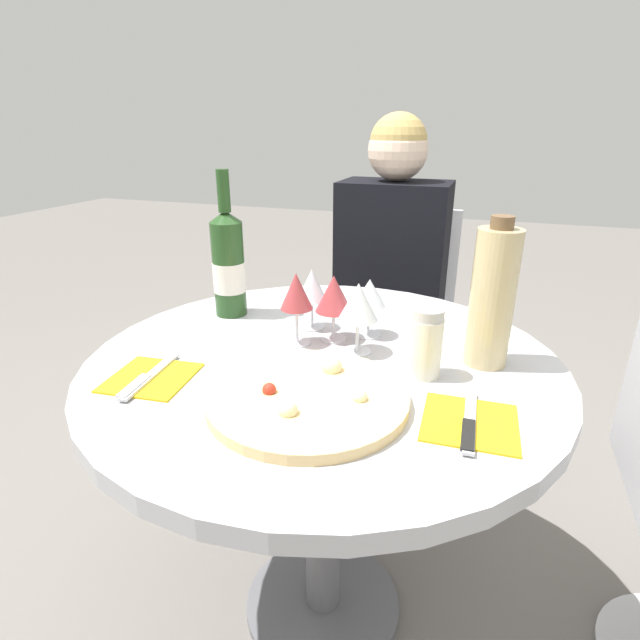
{
  "coord_description": "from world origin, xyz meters",
  "views": [
    {
      "loc": [
        0.31,
        -0.89,
        1.18
      ],
      "look_at": [
        0.01,
        -0.05,
        0.83
      ],
      "focal_mm": 28.0,
      "sensor_mm": 36.0,
      "label": 1
    }
  ],
  "objects_px": {
    "pizza_large": "(308,397)",
    "seated_diner": "(385,315)",
    "dining_table": "(323,405)",
    "chair_behind_diner": "(391,328)",
    "tall_carafe": "(492,297)",
    "wine_bottle": "(228,264)"
  },
  "relations": [
    {
      "from": "seated_diner",
      "to": "pizza_large",
      "type": "relative_size",
      "value": 3.46
    },
    {
      "from": "dining_table",
      "to": "pizza_large",
      "type": "distance_m",
      "value": 0.23
    },
    {
      "from": "dining_table",
      "to": "chair_behind_diner",
      "type": "bearing_deg",
      "value": 91.63
    },
    {
      "from": "chair_behind_diner",
      "to": "dining_table",
      "type": "bearing_deg",
      "value": 91.63
    },
    {
      "from": "tall_carafe",
      "to": "wine_bottle",
      "type": "bearing_deg",
      "value": 172.8
    },
    {
      "from": "pizza_large",
      "to": "chair_behind_diner",
      "type": "bearing_deg",
      "value": 93.23
    },
    {
      "from": "pizza_large",
      "to": "seated_diner",
      "type": "bearing_deg",
      "value": 93.75
    },
    {
      "from": "pizza_large",
      "to": "wine_bottle",
      "type": "xyz_separation_m",
      "value": [
        -0.34,
        0.34,
        0.12
      ]
    },
    {
      "from": "dining_table",
      "to": "wine_bottle",
      "type": "relative_size",
      "value": 2.75
    },
    {
      "from": "dining_table",
      "to": "tall_carafe",
      "type": "height_order",
      "value": "tall_carafe"
    },
    {
      "from": "dining_table",
      "to": "seated_diner",
      "type": "distance_m",
      "value": 0.74
    },
    {
      "from": "seated_diner",
      "to": "pizza_large",
      "type": "distance_m",
      "value": 0.94
    },
    {
      "from": "chair_behind_diner",
      "to": "seated_diner",
      "type": "xyz_separation_m",
      "value": [
        -0.0,
        -0.15,
        0.11
      ]
    },
    {
      "from": "tall_carafe",
      "to": "dining_table",
      "type": "bearing_deg",
      "value": -165.76
    },
    {
      "from": "wine_bottle",
      "to": "tall_carafe",
      "type": "relative_size",
      "value": 1.2
    },
    {
      "from": "wine_bottle",
      "to": "tall_carafe",
      "type": "xyz_separation_m",
      "value": [
        0.62,
        -0.08,
        0.01
      ]
    },
    {
      "from": "dining_table",
      "to": "pizza_large",
      "type": "height_order",
      "value": "pizza_large"
    },
    {
      "from": "chair_behind_diner",
      "to": "wine_bottle",
      "type": "relative_size",
      "value": 2.48
    },
    {
      "from": "pizza_large",
      "to": "tall_carafe",
      "type": "xyz_separation_m",
      "value": [
        0.28,
        0.27,
        0.13
      ]
    },
    {
      "from": "seated_diner",
      "to": "wine_bottle",
      "type": "bearing_deg",
      "value": 64.35
    },
    {
      "from": "dining_table",
      "to": "wine_bottle",
      "type": "bearing_deg",
      "value": 152.3
    },
    {
      "from": "dining_table",
      "to": "chair_behind_diner",
      "type": "distance_m",
      "value": 0.9
    }
  ]
}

